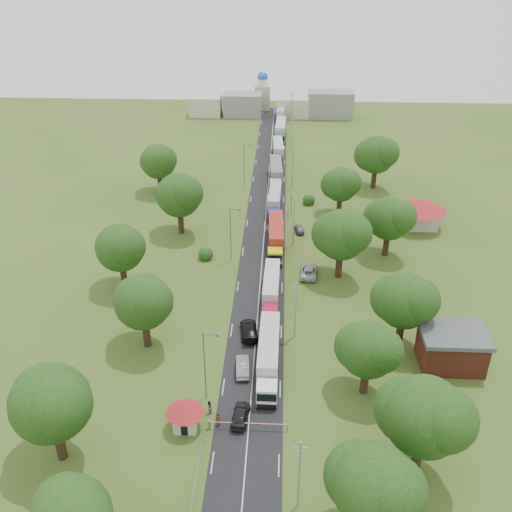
# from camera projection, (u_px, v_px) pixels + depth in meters

# --- Properties ---
(ground) EXTENTS (260.00, 260.00, 0.00)m
(ground) POSITION_uv_depth(u_px,v_px,m) (258.00, 308.00, 87.65)
(ground) COLOR #39511B
(ground) RESTS_ON ground
(road) EXTENTS (8.00, 200.00, 0.04)m
(road) POSITION_uv_depth(u_px,v_px,m) (263.00, 247.00, 105.13)
(road) COLOR black
(road) RESTS_ON ground
(boom_barrier) EXTENTS (9.22, 0.35, 1.18)m
(boom_barrier) POSITION_uv_depth(u_px,v_px,m) (236.00, 423.00, 65.43)
(boom_barrier) COLOR slate
(boom_barrier) RESTS_ON ground
(guard_booth) EXTENTS (4.40, 4.40, 3.45)m
(guard_booth) POSITION_uv_depth(u_px,v_px,m) (185.00, 413.00, 65.07)
(guard_booth) COLOR beige
(guard_booth) RESTS_ON ground
(guard_rail) EXTENTS (0.10, 17.00, 1.70)m
(guard_rail) POSITION_uv_depth(u_px,v_px,m) (193.00, 502.00, 57.29)
(guard_rail) COLOR slate
(guard_rail) RESTS_ON ground
(info_sign) EXTENTS (0.12, 3.10, 4.10)m
(info_sign) POSITION_uv_depth(u_px,v_px,m) (291.00, 200.00, 116.56)
(info_sign) COLOR slate
(info_sign) RESTS_ON ground
(pole_0) EXTENTS (1.60, 0.24, 9.00)m
(pole_0) POSITION_uv_depth(u_px,v_px,m) (299.00, 474.00, 54.56)
(pole_0) COLOR gray
(pole_0) RESTS_ON ground
(pole_1) EXTENTS (1.60, 0.24, 9.00)m
(pole_1) POSITION_uv_depth(u_px,v_px,m) (296.00, 309.00, 79.03)
(pole_1) COLOR gray
(pole_1) RESTS_ON ground
(pole_2) EXTENTS (1.60, 0.24, 9.00)m
(pole_2) POSITION_uv_depth(u_px,v_px,m) (294.00, 222.00, 103.50)
(pole_2) COLOR gray
(pole_2) RESTS_ON ground
(pole_3) EXTENTS (1.60, 0.24, 9.00)m
(pole_3) POSITION_uv_depth(u_px,v_px,m) (293.00, 168.00, 127.96)
(pole_3) COLOR gray
(pole_3) RESTS_ON ground
(pole_4) EXTENTS (1.60, 0.24, 9.00)m
(pole_4) POSITION_uv_depth(u_px,v_px,m) (292.00, 132.00, 152.43)
(pole_4) COLOR gray
(pole_4) RESTS_ON ground
(pole_5) EXTENTS (1.60, 0.24, 9.00)m
(pole_5) POSITION_uv_depth(u_px,v_px,m) (291.00, 105.00, 176.89)
(pole_5) COLOR gray
(pole_5) RESTS_ON ground
(lamp_0) EXTENTS (2.03, 0.22, 10.00)m
(lamp_0) POSITION_uv_depth(u_px,v_px,m) (206.00, 362.00, 67.72)
(lamp_0) COLOR slate
(lamp_0) RESTS_ON ground
(lamp_1) EXTENTS (2.03, 0.22, 10.00)m
(lamp_1) POSITION_uv_depth(u_px,v_px,m) (231.00, 231.00, 98.30)
(lamp_1) COLOR slate
(lamp_1) RESTS_ON ground
(lamp_2) EXTENTS (2.03, 0.22, 10.00)m
(lamp_2) POSITION_uv_depth(u_px,v_px,m) (245.00, 162.00, 128.88)
(lamp_2) COLOR slate
(lamp_2) RESTS_ON ground
(tree_0) EXTENTS (8.80, 8.80, 11.07)m
(tree_0) POSITION_uv_depth(u_px,v_px,m) (374.00, 484.00, 50.57)
(tree_0) COLOR #382616
(tree_0) RESTS_ON ground
(tree_1) EXTENTS (9.60, 9.60, 12.05)m
(tree_1) POSITION_uv_depth(u_px,v_px,m) (424.00, 415.00, 57.01)
(tree_1) COLOR #382616
(tree_1) RESTS_ON ground
(tree_2) EXTENTS (8.00, 8.00, 10.10)m
(tree_2) POSITION_uv_depth(u_px,v_px,m) (368.00, 349.00, 68.25)
(tree_2) COLOR #382616
(tree_2) RESTS_ON ground
(tree_3) EXTENTS (8.80, 8.80, 11.07)m
(tree_3) POSITION_uv_depth(u_px,v_px,m) (404.00, 300.00, 76.44)
(tree_3) COLOR #382616
(tree_3) RESTS_ON ground
(tree_4) EXTENTS (9.60, 9.60, 12.05)m
(tree_4) POSITION_uv_depth(u_px,v_px,m) (341.00, 234.00, 92.18)
(tree_4) COLOR #382616
(tree_4) RESTS_ON ground
(tree_5) EXTENTS (8.80, 8.80, 11.07)m
(tree_5) POSITION_uv_depth(u_px,v_px,m) (389.00, 218.00, 99.07)
(tree_5) COLOR #382616
(tree_5) RESTS_ON ground
(tree_6) EXTENTS (8.00, 8.00, 10.10)m
(tree_6) POSITION_uv_depth(u_px,v_px,m) (341.00, 184.00, 114.52)
(tree_6) COLOR #382616
(tree_6) RESTS_ON ground
(tree_7) EXTENTS (9.60, 9.60, 12.05)m
(tree_7) POSITION_uv_depth(u_px,v_px,m) (376.00, 154.00, 126.65)
(tree_7) COLOR #382616
(tree_7) RESTS_ON ground
(tree_9) EXTENTS (9.60, 9.60, 12.05)m
(tree_9) POSITION_uv_depth(u_px,v_px,m) (51.00, 402.00, 58.65)
(tree_9) COLOR #382616
(tree_9) RESTS_ON ground
(tree_10) EXTENTS (8.80, 8.80, 11.07)m
(tree_10) POSITION_uv_depth(u_px,v_px,m) (143.00, 301.00, 76.20)
(tree_10) COLOR #382616
(tree_10) RESTS_ON ground
(tree_11) EXTENTS (8.80, 8.80, 11.07)m
(tree_11) POSITION_uv_depth(u_px,v_px,m) (120.00, 247.00, 89.61)
(tree_11) COLOR #382616
(tree_11) RESTS_ON ground
(tree_12) EXTENTS (9.60, 9.60, 12.05)m
(tree_12) POSITION_uv_depth(u_px,v_px,m) (179.00, 195.00, 106.53)
(tree_12) COLOR #382616
(tree_12) RESTS_ON ground
(tree_13) EXTENTS (8.80, 8.80, 11.07)m
(tree_13) POSITION_uv_depth(u_px,v_px,m) (158.00, 161.00, 124.64)
(tree_13) COLOR #382616
(tree_13) RESTS_ON ground
(house_brick) EXTENTS (8.60, 6.60, 5.20)m
(house_brick) POSITION_uv_depth(u_px,v_px,m) (452.00, 348.00, 74.76)
(house_brick) COLOR maroon
(house_brick) RESTS_ON ground
(house_cream) EXTENTS (10.08, 10.08, 5.80)m
(house_cream) POSITION_uv_depth(u_px,v_px,m) (419.00, 210.00, 110.81)
(house_cream) COLOR beige
(house_cream) RESTS_ON ground
(distant_town) EXTENTS (52.00, 8.00, 8.00)m
(distant_town) POSITION_uv_depth(u_px,v_px,m) (276.00, 105.00, 182.05)
(distant_town) COLOR gray
(distant_town) RESTS_ON ground
(church) EXTENTS (5.00, 5.00, 12.30)m
(church) POSITION_uv_depth(u_px,v_px,m) (263.00, 93.00, 188.32)
(church) COLOR beige
(church) RESTS_ON ground
(truck_0) EXTENTS (2.72, 15.06, 4.17)m
(truck_0) POSITION_uv_depth(u_px,v_px,m) (268.00, 355.00, 74.17)
(truck_0) COLOR white
(truck_0) RESTS_ON ground
(truck_1) EXTENTS (2.56, 13.66, 3.78)m
(truck_1) POSITION_uv_depth(u_px,v_px,m) (271.00, 289.00, 88.70)
(truck_1) COLOR #A9132D
(truck_1) RESTS_ON ground
(truck_2) EXTENTS (3.01, 15.36, 4.25)m
(truck_2) POSITION_uv_depth(u_px,v_px,m) (276.00, 236.00, 103.93)
(truck_2) COLOR #C6CD18
(truck_2) RESTS_ON ground
(truck_3) EXTENTS (2.74, 13.81, 3.82)m
(truck_3) POSITION_uv_depth(u_px,v_px,m) (275.00, 201.00, 118.77)
(truck_3) COLOR #1B2AA2
(truck_3) RESTS_ON ground
(truck_4) EXTENTS (3.23, 15.31, 4.23)m
(truck_4) POSITION_uv_depth(u_px,v_px,m) (276.00, 173.00, 132.41)
(truck_4) COLOR #B5B5B5
(truck_4) RESTS_ON ground
(truck_5) EXTENTS (3.04, 14.12, 3.90)m
(truck_5) POSITION_uv_depth(u_px,v_px,m) (278.00, 150.00, 147.21)
(truck_5) COLOR maroon
(truck_5) RESTS_ON ground
(truck_6) EXTENTS (3.11, 15.26, 4.22)m
(truck_6) POSITION_uv_depth(u_px,v_px,m) (280.00, 130.00, 162.39)
(truck_6) COLOR #225B2D
(truck_6) RESTS_ON ground
(truck_7) EXTENTS (3.16, 14.28, 3.94)m
(truck_7) POSITION_uv_depth(u_px,v_px,m) (281.00, 113.00, 178.50)
(truck_7) COLOR silver
(truck_7) RESTS_ON ground
(car_lane_front) EXTENTS (2.31, 4.81, 1.59)m
(car_lane_front) POSITION_uv_depth(u_px,v_px,m) (241.00, 415.00, 66.78)
(car_lane_front) COLOR black
(car_lane_front) RESTS_ON ground
(car_lane_mid) EXTENTS (2.10, 4.92, 1.58)m
(car_lane_mid) POSITION_uv_depth(u_px,v_px,m) (243.00, 366.00, 74.34)
(car_lane_mid) COLOR gray
(car_lane_mid) RESTS_ON ground
(car_lane_rear) EXTENTS (3.02, 6.02, 1.68)m
(car_lane_rear) POSITION_uv_depth(u_px,v_px,m) (249.00, 330.00, 81.27)
(car_lane_rear) COLOR black
(car_lane_rear) RESTS_ON ground
(car_verge_near) EXTENTS (3.06, 5.96, 1.61)m
(car_verge_near) POSITION_uv_depth(u_px,v_px,m) (308.00, 271.00, 95.76)
(car_verge_near) COLOR #B6B6B6
(car_verge_near) RESTS_ON ground
(car_verge_far) EXTENTS (2.28, 4.12, 1.32)m
(car_verge_far) POSITION_uv_depth(u_px,v_px,m) (299.00, 229.00, 110.20)
(car_verge_far) COLOR #5B5E63
(car_verge_far) RESTS_ON ground
(pedestrian_near) EXTENTS (0.59, 0.41, 1.57)m
(pedestrian_near) POSITION_uv_depth(u_px,v_px,m) (218.00, 420.00, 66.01)
(pedestrian_near) COLOR gray
(pedestrian_near) RESTS_ON ground
(pedestrian_booth) EXTENTS (0.91, 1.02, 1.73)m
(pedestrian_booth) POSITION_uv_depth(u_px,v_px,m) (209.00, 408.00, 67.68)
(pedestrian_booth) COLOR gray
(pedestrian_booth) RESTS_ON ground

